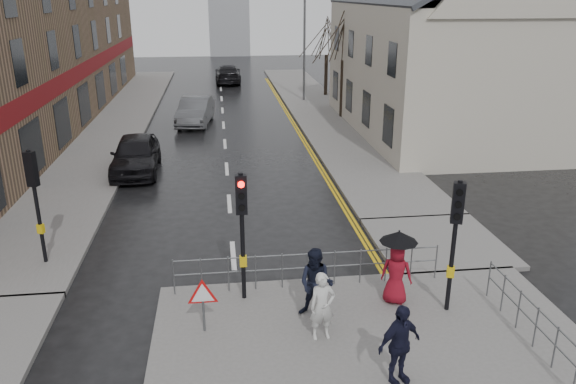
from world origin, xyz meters
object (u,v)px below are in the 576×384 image
object	(u,v)px
pedestrian_b	(316,284)
car_mid	(195,111)
pedestrian_with_umbrella	(397,263)
pedestrian_d	(399,345)
pedestrian_a	(322,306)
car_parked	(136,154)

from	to	relation	value
pedestrian_b	car_mid	world-z (taller)	pedestrian_b
pedestrian_with_umbrella	pedestrian_d	xyz separation A→B (m)	(-0.90, -3.04, -0.22)
pedestrian_a	pedestrian_b	size ratio (longest dim) A/B	0.91
pedestrian_b	car_parked	distance (m)	14.19
pedestrian_a	car_mid	distance (m)	23.50
pedestrian_d	car_parked	distance (m)	17.07
pedestrian_b	pedestrian_a	bearing A→B (deg)	-64.86
pedestrian_with_umbrella	car_parked	xyz separation A→B (m)	(-8.01, 12.48, -0.40)
pedestrian_b	pedestrian_with_umbrella	size ratio (longest dim) A/B	0.91
pedestrian_a	pedestrian_d	xyz separation A→B (m)	(1.24, -1.72, 0.07)
pedestrian_d	car_parked	world-z (taller)	pedestrian_d
pedestrian_a	car_mid	size ratio (longest dim) A/B	0.33
pedestrian_a	car_mid	xyz separation A→B (m)	(-3.54, 23.23, -0.15)
pedestrian_with_umbrella	pedestrian_a	bearing A→B (deg)	-148.30
pedestrian_a	car_parked	size ratio (longest dim) A/B	0.33
pedestrian_with_umbrella	car_mid	distance (m)	22.64
pedestrian_b	car_parked	world-z (taller)	pedestrian_b
pedestrian_with_umbrella	pedestrian_b	bearing A→B (deg)	-168.71
pedestrian_a	pedestrian_d	distance (m)	2.12
pedestrian_a	pedestrian_with_umbrella	xyz separation A→B (m)	(2.14, 1.32, 0.28)
car_mid	pedestrian_with_umbrella	bearing A→B (deg)	-67.65
pedestrian_b	pedestrian_with_umbrella	xyz separation A→B (m)	(2.12, 0.42, 0.20)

